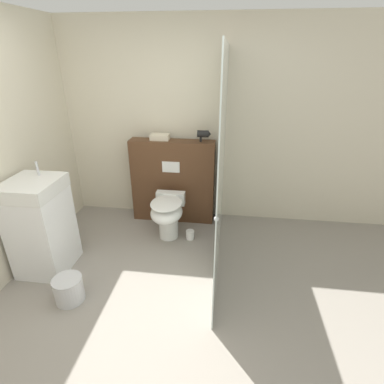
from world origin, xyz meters
name	(u,v)px	position (x,y,z in m)	size (l,w,h in m)	color
ground_plane	(146,331)	(0.00, 0.00, 0.00)	(12.00, 12.00, 0.00)	gray
wall_back	(183,125)	(0.00, 2.07, 1.25)	(8.00, 0.06, 2.50)	beige
partition_panel	(173,181)	(-0.11, 1.87, 0.55)	(1.08, 0.23, 1.10)	#51331E
shower_glass	(222,166)	(0.54, 1.06, 1.08)	(0.04, 1.96, 2.17)	silver
toilet	(168,214)	(-0.09, 1.37, 0.34)	(0.37, 0.54, 0.53)	white
sink_vanity	(41,226)	(-1.24, 0.68, 0.50)	(0.48, 0.53, 1.13)	white
hair_drier	(204,134)	(0.28, 1.86, 1.19)	(0.16, 0.08, 0.14)	black
folded_towel	(160,137)	(-0.27, 1.89, 1.13)	(0.23, 0.14, 0.07)	beige
spare_toilet_roll	(190,235)	(0.18, 1.39, 0.06)	(0.10, 0.10, 0.11)	white
waste_bin	(69,289)	(-0.79, 0.25, 0.12)	(0.26, 0.26, 0.24)	silver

